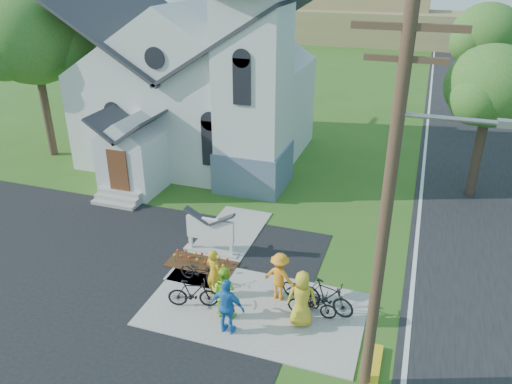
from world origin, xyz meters
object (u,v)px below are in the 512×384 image
(cyclist_0, at_px, (214,273))
(cyclist_4, at_px, (302,299))
(bike_4, at_px, (312,304))
(utility_pole, at_px, (390,206))
(cyclist_3, at_px, (280,276))
(cyclist_1, at_px, (224,291))
(cyclist_2, at_px, (228,307))
(church_sign, at_px, (210,230))
(bike_1, at_px, (193,293))
(bike_0, at_px, (200,272))
(bike_3, at_px, (327,297))
(bike_2, at_px, (301,291))

(cyclist_0, height_order, cyclist_4, cyclist_4)
(cyclist_0, relative_size, bike_4, 1.12)
(utility_pole, relative_size, cyclist_3, 5.88)
(cyclist_0, bearing_deg, bike_4, -159.71)
(utility_pole, height_order, cyclist_1, utility_pole)
(cyclist_0, xyz_separation_m, cyclist_2, (1.09, -1.54, 0.05))
(church_sign, xyz_separation_m, cyclist_1, (1.87, -3.25, -0.10))
(church_sign, height_order, cyclist_3, cyclist_3)
(bike_1, bearing_deg, bike_0, -1.09)
(bike_0, distance_m, bike_1, 1.33)
(bike_0, bearing_deg, cyclist_2, -130.32)
(bike_0, bearing_deg, bike_3, -84.35)
(bike_0, relative_size, bike_3, 0.84)
(bike_3, relative_size, bike_4, 1.19)
(bike_0, relative_size, bike_4, 1.00)
(church_sign, xyz_separation_m, cyclist_0, (1.20, -2.44, -0.10))
(cyclist_0, bearing_deg, church_sign, -44.09)
(utility_pole, xyz_separation_m, cyclist_4, (-2.28, 1.80, -4.42))
(cyclist_3, bearing_deg, bike_1, 38.54)
(cyclist_2, distance_m, bike_3, 3.27)
(cyclist_0, bearing_deg, bike_1, 80.30)
(utility_pole, xyz_separation_m, bike_2, (-2.54, 2.85, -4.95))
(cyclist_1, bearing_deg, cyclist_2, 121.61)
(church_sign, xyz_separation_m, bike_4, (4.53, -2.41, -0.56))
(cyclist_2, height_order, bike_4, cyclist_2)
(cyclist_1, xyz_separation_m, cyclist_2, (0.42, -0.73, 0.06))
(church_sign, distance_m, bike_3, 5.34)
(bike_0, height_order, cyclist_1, cyclist_1)
(bike_2, height_order, bike_4, bike_4)
(bike_4, bearing_deg, cyclist_1, 106.21)
(cyclist_3, distance_m, cyclist_4, 1.42)
(utility_pole, height_order, cyclist_4, utility_pole)
(bike_0, bearing_deg, bike_4, -89.40)
(bike_2, bearing_deg, utility_pole, -114.02)
(church_sign, height_order, bike_4, church_sign)
(utility_pole, bearing_deg, cyclist_3, 139.27)
(bike_1, distance_m, cyclist_3, 2.87)
(bike_1, height_order, bike_2, bike_1)
(cyclist_4, distance_m, bike_4, 0.75)
(bike_2, bearing_deg, bike_3, -78.97)
(bike_1, relative_size, bike_4, 1.06)
(cyclist_1, xyz_separation_m, bike_4, (2.66, 0.84, -0.46))
(cyclist_2, height_order, cyclist_3, cyclist_2)
(cyclist_1, height_order, cyclist_3, cyclist_1)
(cyclist_0, xyz_separation_m, bike_4, (3.32, 0.03, -0.47))
(utility_pole, relative_size, bike_2, 6.54)
(cyclist_3, distance_m, bike_3, 1.65)
(church_sign, relative_size, cyclist_1, 1.25)
(bike_3, xyz_separation_m, bike_4, (-0.39, -0.35, -0.15))
(cyclist_1, height_order, cyclist_2, cyclist_2)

